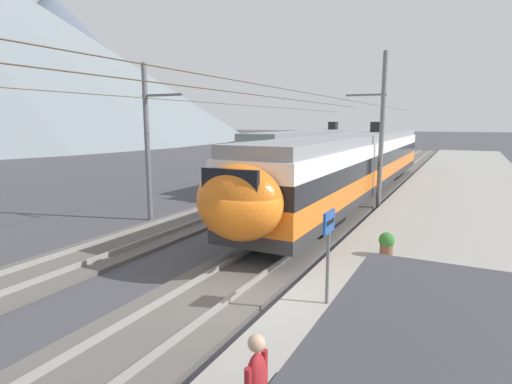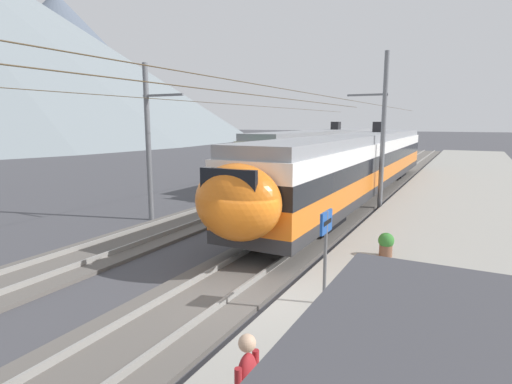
% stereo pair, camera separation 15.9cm
% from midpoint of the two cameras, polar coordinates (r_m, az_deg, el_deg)
% --- Properties ---
extents(ground_plane, '(400.00, 400.00, 0.00)m').
position_cam_midpoint_polar(ground_plane, '(10.84, -0.13, -15.17)').
color(ground_plane, '#424247').
extents(platform_slab, '(120.00, 7.89, 0.34)m').
position_cam_midpoint_polar(platform_slab, '(9.74, 26.68, -18.17)').
color(platform_slab, gray).
rests_on(platform_slab, ground).
extents(track_near, '(120.00, 3.00, 0.28)m').
position_cam_midpoint_polar(track_near, '(11.36, -5.58, -13.62)').
color(track_near, '#5B5651').
rests_on(track_near, ground).
extents(track_far, '(120.00, 3.00, 0.28)m').
position_cam_midpoint_polar(track_far, '(14.86, -23.52, -8.72)').
color(track_far, '#5B5651').
rests_on(track_far, ground).
extents(train_near_platform, '(30.44, 2.96, 4.27)m').
position_cam_midpoint_polar(train_near_platform, '(25.27, 14.39, 4.11)').
color(train_near_platform, '#2D2D30').
rests_on(train_near_platform, track_near).
extents(train_far_track, '(25.92, 2.87, 4.27)m').
position_cam_midpoint_polar(train_far_track, '(34.86, 8.96, 5.74)').
color(train_far_track, '#2D2D30').
rests_on(train_far_track, track_far).
extents(catenary_mast_mid, '(48.45, 2.06, 8.01)m').
position_cam_midpoint_polar(catenary_mast_mid, '(22.11, 17.05, 8.28)').
color(catenary_mast_mid, slate).
rests_on(catenary_mast_mid, ground).
extents(catenary_mast_far_side, '(48.45, 2.19, 7.13)m').
position_cam_midpoint_polar(catenary_mast_far_side, '(19.43, -14.11, 7.13)').
color(catenary_mast_far_side, slate).
rests_on(catenary_mast_far_side, ground).
extents(platform_sign, '(0.70, 0.08, 2.22)m').
position_cam_midpoint_polar(platform_sign, '(9.61, 10.09, -6.07)').
color(platform_sign, '#59595B').
rests_on(platform_sign, platform_slab).
extents(potted_plant_platform_edge, '(0.50, 0.50, 0.76)m').
position_cam_midpoint_polar(potted_plant_platform_edge, '(13.79, 17.85, -6.74)').
color(potted_plant_platform_edge, brown).
rests_on(potted_plant_platform_edge, platform_slab).
extents(mountain_right_ridge, '(144.43, 144.43, 76.29)m').
position_cam_midpoint_polar(mountain_right_ridge, '(272.42, -25.41, 15.88)').
color(mountain_right_ridge, '#515B6B').
rests_on(mountain_right_ridge, ground).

